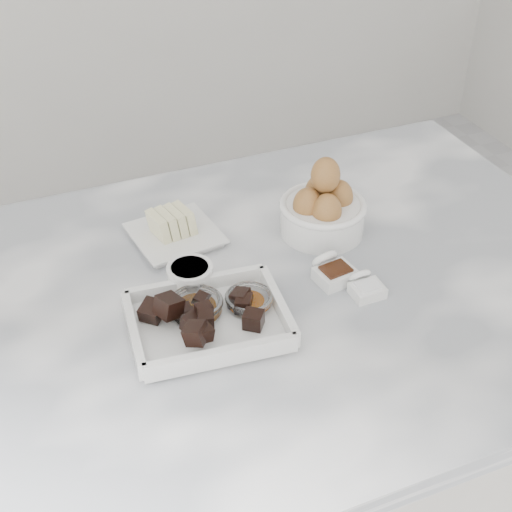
{
  "coord_description": "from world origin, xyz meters",
  "views": [
    {
      "loc": [
        -0.32,
        -0.8,
        1.65
      ],
      "look_at": [
        0.02,
        0.03,
        0.98
      ],
      "focal_mm": 50.0,
      "sensor_mm": 36.0,
      "label": 1
    }
  ],
  "objects_px": {
    "egg_bowl": "(323,209)",
    "zest_bowl": "(249,303)",
    "salt_spoon": "(365,286)",
    "butter_plate": "(173,229)",
    "sugar_ramekin": "(190,277)",
    "chocolate_dish": "(208,317)",
    "vanilla_spoon": "(333,271)",
    "honey_bowl": "(196,309)"
  },
  "relations": [
    {
      "from": "egg_bowl",
      "to": "zest_bowl",
      "type": "bearing_deg",
      "value": -142.91
    },
    {
      "from": "egg_bowl",
      "to": "salt_spoon",
      "type": "bearing_deg",
      "value": -94.3
    },
    {
      "from": "butter_plate",
      "to": "sugar_ramekin",
      "type": "bearing_deg",
      "value": -96.34
    },
    {
      "from": "chocolate_dish",
      "to": "egg_bowl",
      "type": "xyz_separation_m",
      "value": [
        0.27,
        0.16,
        0.02
      ]
    },
    {
      "from": "zest_bowl",
      "to": "egg_bowl",
      "type": "bearing_deg",
      "value": 37.09
    },
    {
      "from": "chocolate_dish",
      "to": "vanilla_spoon",
      "type": "bearing_deg",
      "value": 9.68
    },
    {
      "from": "chocolate_dish",
      "to": "sugar_ramekin",
      "type": "bearing_deg",
      "value": 86.57
    },
    {
      "from": "zest_bowl",
      "to": "vanilla_spoon",
      "type": "height_order",
      "value": "vanilla_spoon"
    },
    {
      "from": "sugar_ramekin",
      "to": "zest_bowl",
      "type": "xyz_separation_m",
      "value": [
        0.06,
        -0.08,
        -0.01
      ]
    },
    {
      "from": "honey_bowl",
      "to": "zest_bowl",
      "type": "relative_size",
      "value": 1.11
    },
    {
      "from": "sugar_ramekin",
      "to": "salt_spoon",
      "type": "distance_m",
      "value": 0.27
    },
    {
      "from": "chocolate_dish",
      "to": "sugar_ramekin",
      "type": "height_order",
      "value": "chocolate_dish"
    },
    {
      "from": "vanilla_spoon",
      "to": "butter_plate",
      "type": "bearing_deg",
      "value": 135.15
    },
    {
      "from": "egg_bowl",
      "to": "zest_bowl",
      "type": "distance_m",
      "value": 0.25
    },
    {
      "from": "egg_bowl",
      "to": "honey_bowl",
      "type": "bearing_deg",
      "value": -154.12
    },
    {
      "from": "honey_bowl",
      "to": "zest_bowl",
      "type": "height_order",
      "value": "honey_bowl"
    },
    {
      "from": "chocolate_dish",
      "to": "salt_spoon",
      "type": "distance_m",
      "value": 0.25
    },
    {
      "from": "salt_spoon",
      "to": "zest_bowl",
      "type": "bearing_deg",
      "value": 171.13
    },
    {
      "from": "sugar_ramekin",
      "to": "egg_bowl",
      "type": "bearing_deg",
      "value": 13.62
    },
    {
      "from": "zest_bowl",
      "to": "salt_spoon",
      "type": "xyz_separation_m",
      "value": [
        0.18,
        -0.03,
        -0.0
      ]
    },
    {
      "from": "chocolate_dish",
      "to": "sugar_ramekin",
      "type": "distance_m",
      "value": 0.1
    },
    {
      "from": "egg_bowl",
      "to": "sugar_ramekin",
      "type": "bearing_deg",
      "value": -166.38
    },
    {
      "from": "zest_bowl",
      "to": "vanilla_spoon",
      "type": "distance_m",
      "value": 0.15
    },
    {
      "from": "sugar_ramekin",
      "to": "salt_spoon",
      "type": "relative_size",
      "value": 1.2
    },
    {
      "from": "chocolate_dish",
      "to": "egg_bowl",
      "type": "bearing_deg",
      "value": 31.43
    },
    {
      "from": "honey_bowl",
      "to": "vanilla_spoon",
      "type": "height_order",
      "value": "vanilla_spoon"
    },
    {
      "from": "butter_plate",
      "to": "salt_spoon",
      "type": "distance_m",
      "value": 0.34
    },
    {
      "from": "butter_plate",
      "to": "egg_bowl",
      "type": "xyz_separation_m",
      "value": [
        0.24,
        -0.08,
        0.03
      ]
    },
    {
      "from": "butter_plate",
      "to": "sugar_ramekin",
      "type": "relative_size",
      "value": 2.17
    },
    {
      "from": "chocolate_dish",
      "to": "egg_bowl",
      "type": "relative_size",
      "value": 1.62
    },
    {
      "from": "honey_bowl",
      "to": "salt_spoon",
      "type": "relative_size",
      "value": 1.35
    },
    {
      "from": "butter_plate",
      "to": "egg_bowl",
      "type": "distance_m",
      "value": 0.26
    },
    {
      "from": "chocolate_dish",
      "to": "vanilla_spoon",
      "type": "height_order",
      "value": "chocolate_dish"
    },
    {
      "from": "vanilla_spoon",
      "to": "sugar_ramekin",
      "type": "bearing_deg",
      "value": 164.1
    },
    {
      "from": "egg_bowl",
      "to": "chocolate_dish",
      "type": "bearing_deg",
      "value": -148.57
    },
    {
      "from": "egg_bowl",
      "to": "vanilla_spoon",
      "type": "height_order",
      "value": "egg_bowl"
    },
    {
      "from": "chocolate_dish",
      "to": "zest_bowl",
      "type": "height_order",
      "value": "chocolate_dish"
    },
    {
      "from": "sugar_ramekin",
      "to": "zest_bowl",
      "type": "bearing_deg",
      "value": -53.06
    },
    {
      "from": "chocolate_dish",
      "to": "honey_bowl",
      "type": "relative_size",
      "value": 3.01
    },
    {
      "from": "chocolate_dish",
      "to": "zest_bowl",
      "type": "bearing_deg",
      "value": 11.61
    },
    {
      "from": "sugar_ramekin",
      "to": "honey_bowl",
      "type": "bearing_deg",
      "value": -101.19
    },
    {
      "from": "chocolate_dish",
      "to": "zest_bowl",
      "type": "distance_m",
      "value": 0.07
    }
  ]
}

